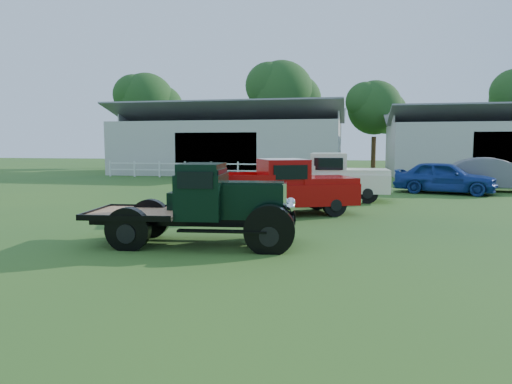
% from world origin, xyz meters
% --- Properties ---
extents(ground, '(120.00, 120.00, 0.00)m').
position_xyz_m(ground, '(0.00, 0.00, 0.00)').
color(ground, '#2B5523').
extents(shed_left, '(18.80, 10.20, 5.60)m').
position_xyz_m(shed_left, '(-7.00, 26.00, 2.80)').
color(shed_left, '#ADADAD').
rests_on(shed_left, ground).
extents(shed_right, '(16.80, 9.20, 5.20)m').
position_xyz_m(shed_right, '(14.00, 27.00, 2.60)').
color(shed_right, '#ADADAD').
rests_on(shed_right, ground).
extents(fence_rail, '(14.20, 0.16, 1.20)m').
position_xyz_m(fence_rail, '(-8.00, 20.00, 0.60)').
color(fence_rail, white).
rests_on(fence_rail, ground).
extents(tree_a, '(6.30, 6.30, 10.50)m').
position_xyz_m(tree_a, '(-18.00, 33.00, 5.25)').
color(tree_a, '#245120').
rests_on(tree_a, ground).
extents(tree_b, '(6.90, 6.90, 11.50)m').
position_xyz_m(tree_b, '(-4.00, 34.00, 5.75)').
color(tree_b, '#245120').
rests_on(tree_b, ground).
extents(tree_c, '(5.40, 5.40, 9.00)m').
position_xyz_m(tree_c, '(5.00, 33.00, 4.50)').
color(tree_c, '#245120').
rests_on(tree_c, ground).
extents(vintage_flatbed, '(5.15, 2.49, 1.97)m').
position_xyz_m(vintage_flatbed, '(-0.72, -1.22, 0.98)').
color(vintage_flatbed, black).
rests_on(vintage_flatbed, ground).
extents(red_pickup, '(5.71, 4.10, 1.95)m').
position_xyz_m(red_pickup, '(0.49, 3.84, 0.97)').
color(red_pickup, '#B40A0A').
rests_on(red_pickup, ground).
extents(white_pickup, '(5.55, 2.35, 2.01)m').
position_xyz_m(white_pickup, '(1.83, 8.33, 1.00)').
color(white_pickup, silver).
rests_on(white_pickup, ground).
extents(misc_car_blue, '(5.08, 3.18, 1.61)m').
position_xyz_m(misc_car_blue, '(7.44, 12.25, 0.81)').
color(misc_car_blue, navy).
rests_on(misc_car_blue, ground).
extents(misc_car_grey, '(5.45, 2.48, 1.73)m').
position_xyz_m(misc_car_grey, '(10.17, 13.91, 0.87)').
color(misc_car_grey, slate).
rests_on(misc_car_grey, ground).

